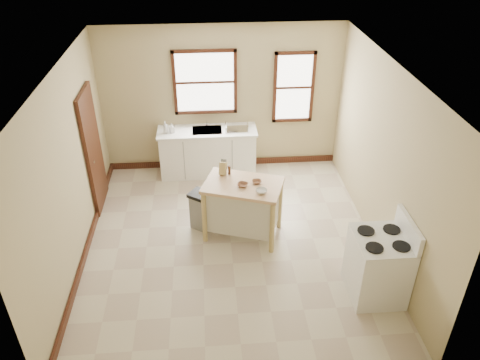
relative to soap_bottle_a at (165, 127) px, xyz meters
name	(u,v)px	position (x,y,z in m)	size (l,w,h in m)	color
floor	(231,243)	(1.06, -2.15, -1.03)	(5.00, 5.00, 0.00)	beige
ceiling	(229,71)	(1.06, -2.15, 1.77)	(5.00, 5.00, 0.00)	white
wall_back	(222,99)	(1.06, 0.35, 0.37)	(4.50, 0.04, 2.80)	tan
wall_left	(69,173)	(-1.19, -2.15, 0.37)	(0.04, 5.00, 2.80)	tan
wall_right	(384,160)	(3.31, -2.15, 0.37)	(0.04, 5.00, 2.80)	tan
window_main	(205,82)	(0.76, 0.33, 0.72)	(1.17, 0.06, 1.22)	black
window_side	(294,88)	(2.41, 0.33, 0.57)	(0.77, 0.06, 1.37)	black
door_left	(93,150)	(-1.15, -0.85, 0.02)	(0.06, 0.90, 2.10)	black
baseboard_back	(223,162)	(1.06, 0.32, -0.97)	(4.50, 0.04, 0.12)	black
baseboard_left	(87,247)	(-1.16, -2.15, -0.97)	(0.04, 5.00, 0.12)	black
sink_counter	(208,152)	(0.76, 0.05, -0.57)	(1.86, 0.62, 0.92)	white
faucet	(207,121)	(0.76, 0.23, 0.00)	(0.03, 0.03, 0.22)	silver
soap_bottle_a	(165,127)	(0.00, 0.00, 0.00)	(0.09, 0.09, 0.22)	#B2B2B2
soap_bottle_b	(172,128)	(0.12, 0.01, -0.02)	(0.08, 0.08, 0.18)	#B2B2B2
dish_rack	(237,127)	(1.32, 0.03, -0.06)	(0.43, 0.32, 0.11)	silver
kitchen_island	(243,209)	(1.27, -1.93, -0.56)	(1.17, 0.74, 0.95)	#F0C38D
knife_block	(223,169)	(0.98, -1.62, 0.02)	(0.10, 0.10, 0.20)	tan
pepper_grinder	(229,170)	(1.08, -1.62, 0.00)	(0.04, 0.04, 0.15)	#432212
bowl_a	(243,185)	(1.26, -1.98, -0.06)	(0.16, 0.16, 0.04)	brown
bowl_b	(257,182)	(1.48, -1.92, -0.06)	(0.14, 0.14, 0.04)	brown
bowl_c	(261,191)	(1.52, -2.19, -0.05)	(0.17, 0.17, 0.05)	silver
trash_bin	(201,210)	(0.61, -1.69, -0.70)	(0.34, 0.29, 0.66)	slate
gas_stove	(379,259)	(2.96, -3.36, -0.43)	(0.75, 0.76, 1.21)	white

